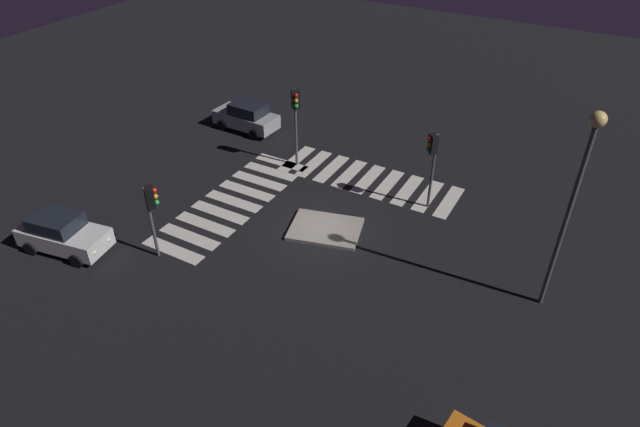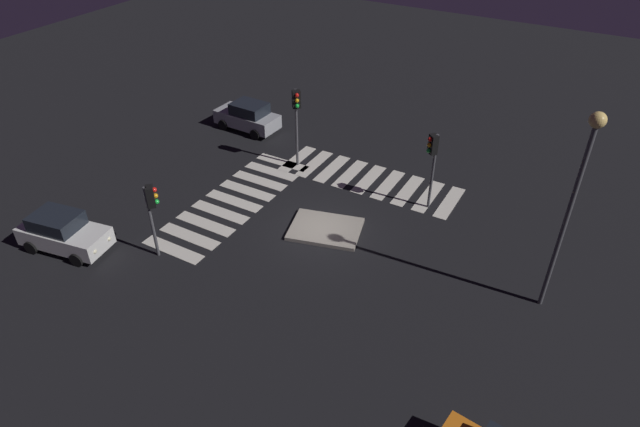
{
  "view_description": "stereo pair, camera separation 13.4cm",
  "coord_description": "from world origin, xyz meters",
  "px_view_note": "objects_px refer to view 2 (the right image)",
  "views": [
    {
      "loc": [
        -10.28,
        18.27,
        15.72
      ],
      "look_at": [
        0.0,
        0.0,
        1.0
      ],
      "focal_mm": 30.74,
      "sensor_mm": 36.0,
      "label": 1
    },
    {
      "loc": [
        -10.4,
        18.2,
        15.72
      ],
      "look_at": [
        0.0,
        0.0,
        1.0
      ],
      "focal_mm": 30.74,
      "sensor_mm": 36.0,
      "label": 2
    }
  ],
  "objects_px": {
    "traffic_island": "(325,229)",
    "traffic_light_north": "(152,204)",
    "car_silver": "(248,117)",
    "street_lamp": "(577,185)",
    "traffic_light_south": "(432,154)",
    "traffic_light_east": "(297,110)",
    "car_white": "(63,232)"
  },
  "relations": [
    {
      "from": "traffic_island",
      "to": "car_silver",
      "type": "relative_size",
      "value": 0.91
    },
    {
      "from": "car_white",
      "to": "street_lamp",
      "type": "height_order",
      "value": "street_lamp"
    },
    {
      "from": "traffic_light_north",
      "to": "street_lamp",
      "type": "relative_size",
      "value": 0.43
    },
    {
      "from": "car_white",
      "to": "traffic_light_east",
      "type": "distance_m",
      "value": 12.99
    },
    {
      "from": "street_lamp",
      "to": "car_silver",
      "type": "bearing_deg",
      "value": -19.63
    },
    {
      "from": "traffic_light_north",
      "to": "traffic_light_east",
      "type": "distance_m",
      "value": 9.9
    },
    {
      "from": "car_silver",
      "to": "traffic_light_south",
      "type": "bearing_deg",
      "value": 170.4
    },
    {
      "from": "car_silver",
      "to": "street_lamp",
      "type": "distance_m",
      "value": 21.24
    },
    {
      "from": "car_silver",
      "to": "traffic_light_east",
      "type": "distance_m",
      "value": 6.27
    },
    {
      "from": "traffic_island",
      "to": "car_white",
      "type": "relative_size",
      "value": 0.9
    },
    {
      "from": "traffic_island",
      "to": "street_lamp",
      "type": "distance_m",
      "value": 11.39
    },
    {
      "from": "traffic_island",
      "to": "traffic_light_north",
      "type": "distance_m",
      "value": 8.06
    },
    {
      "from": "traffic_island",
      "to": "traffic_light_south",
      "type": "distance_m",
      "value": 6.23
    },
    {
      "from": "car_silver",
      "to": "traffic_light_east",
      "type": "xyz_separation_m",
      "value": [
        -5.19,
        2.42,
        2.56
      ]
    },
    {
      "from": "traffic_light_east",
      "to": "street_lamp",
      "type": "height_order",
      "value": "street_lamp"
    },
    {
      "from": "traffic_light_south",
      "to": "car_white",
      "type": "bearing_deg",
      "value": -9.2
    },
    {
      "from": "street_lamp",
      "to": "traffic_island",
      "type": "bearing_deg",
      "value": 0.26
    },
    {
      "from": "traffic_light_south",
      "to": "street_lamp",
      "type": "bearing_deg",
      "value": 97.43
    },
    {
      "from": "car_silver",
      "to": "car_white",
      "type": "xyz_separation_m",
      "value": [
        0.08,
        14.0,
        -0.01
      ]
    },
    {
      "from": "traffic_light_north",
      "to": "traffic_light_east",
      "type": "relative_size",
      "value": 0.79
    },
    {
      "from": "traffic_light_south",
      "to": "street_lamp",
      "type": "xyz_separation_m",
      "value": [
        -6.49,
        4.18,
        2.54
      ]
    },
    {
      "from": "traffic_light_south",
      "to": "traffic_light_north",
      "type": "bearing_deg",
      "value": -3.41
    },
    {
      "from": "car_silver",
      "to": "car_white",
      "type": "bearing_deg",
      "value": 92.14
    },
    {
      "from": "traffic_island",
      "to": "traffic_light_south",
      "type": "bearing_deg",
      "value": -129.26
    },
    {
      "from": "traffic_light_south",
      "to": "street_lamp",
      "type": "height_order",
      "value": "street_lamp"
    },
    {
      "from": "car_silver",
      "to": "traffic_light_north",
      "type": "relative_size",
      "value": 1.18
    },
    {
      "from": "traffic_light_north",
      "to": "street_lamp",
      "type": "xyz_separation_m",
      "value": [
        -15.48,
        -5.26,
        2.91
      ]
    },
    {
      "from": "traffic_light_south",
      "to": "traffic_light_east",
      "type": "height_order",
      "value": "traffic_light_east"
    },
    {
      "from": "car_white",
      "to": "traffic_light_south",
      "type": "bearing_deg",
      "value": 31.04
    },
    {
      "from": "car_silver",
      "to": "street_lamp",
      "type": "xyz_separation_m",
      "value": [
        -19.5,
        6.96,
        4.75
      ]
    },
    {
      "from": "street_lamp",
      "to": "traffic_light_east",
      "type": "bearing_deg",
      "value": -17.6
    },
    {
      "from": "car_silver",
      "to": "car_white",
      "type": "height_order",
      "value": "car_silver"
    }
  ]
}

